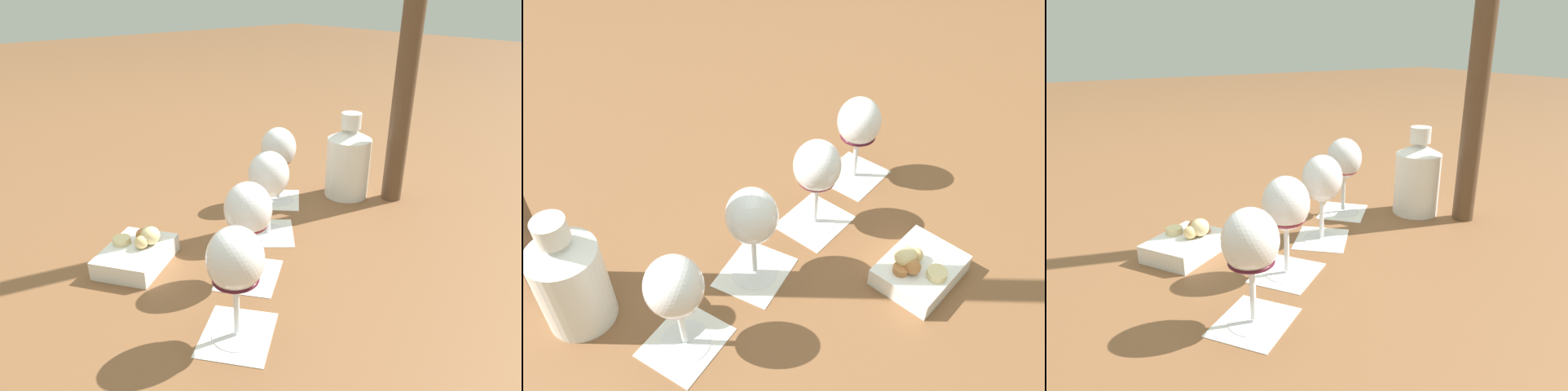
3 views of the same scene
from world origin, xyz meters
The scene contains 11 objects.
ground_plane centered at (0.00, 0.00, 0.00)m, with size 8.00×8.00×0.00m, color brown.
tasting_card_0 centered at (-0.15, 0.18, 0.00)m, with size 0.15×0.15×0.00m.
tasting_card_1 centered at (-0.04, 0.06, 0.00)m, with size 0.15×0.15×0.00m.
tasting_card_2 centered at (0.05, -0.07, 0.00)m, with size 0.15×0.15×0.00m.
tasting_card_3 centered at (0.15, -0.17, 0.00)m, with size 0.15×0.15×0.00m.
wine_glass_0 centered at (-0.15, 0.18, 0.12)m, with size 0.08×0.08×0.17m.
wine_glass_1 centered at (-0.04, 0.06, 0.12)m, with size 0.08×0.08×0.17m.
wine_glass_2 centered at (0.05, -0.07, 0.12)m, with size 0.08×0.08×0.17m.
wine_glass_3 centered at (0.15, -0.17, 0.12)m, with size 0.08×0.08×0.17m.
ceramic_vase centered at (-0.06, 0.32, 0.09)m, with size 0.10×0.10×0.20m.
snack_dish centered at (-0.11, -0.19, 0.02)m, with size 0.16×0.17×0.07m.
Camera 1 is at (0.57, -0.49, 0.46)m, focal length 32.00 mm.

